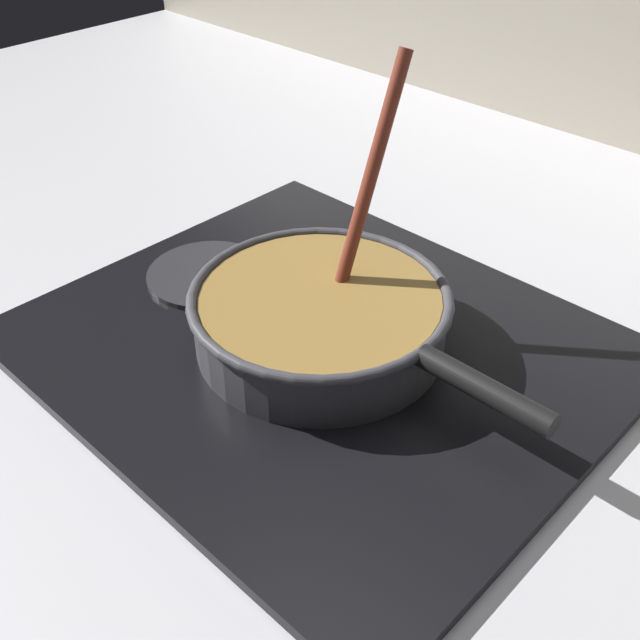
{
  "coord_description": "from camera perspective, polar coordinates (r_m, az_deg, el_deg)",
  "views": [
    {
      "loc": [
        0.39,
        -0.34,
        0.49
      ],
      "look_at": [
        -0.03,
        0.1,
        0.04
      ],
      "focal_mm": 42.94,
      "sensor_mm": 36.0,
      "label": 1
    }
  ],
  "objects": [
    {
      "name": "ground",
      "position": [
        0.73,
        -3.66,
        -7.92
      ],
      "size": [
        2.4,
        1.6,
        0.04
      ],
      "primitive_type": "cube",
      "color": "#B7B7BC"
    },
    {
      "name": "hob_plate",
      "position": [
        0.78,
        -0.0,
        -2.04
      ],
      "size": [
        0.56,
        0.48,
        0.01
      ],
      "primitive_type": "cube",
      "color": "black",
      "rests_on": "ground"
    },
    {
      "name": "burner_ring",
      "position": [
        0.77,
        -0.0,
        -1.46
      ],
      "size": [
        0.18,
        0.18,
        0.01
      ],
      "primitive_type": "torus",
      "color": "#592D0C",
      "rests_on": "hob_plate"
    },
    {
      "name": "spare_burner",
      "position": [
        0.88,
        -8.35,
        3.41
      ],
      "size": [
        0.14,
        0.14,
        0.01
      ],
      "primitive_type": "cylinder",
      "color": "#262628",
      "rests_on": "hob_plate"
    },
    {
      "name": "cooking_pan",
      "position": [
        0.75,
        0.11,
        0.32
      ],
      "size": [
        0.38,
        0.26,
        0.27
      ],
      "color": "#38383D",
      "rests_on": "hob_plate"
    }
  ]
}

